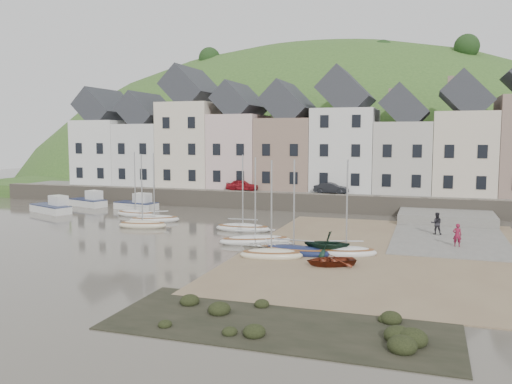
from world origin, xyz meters
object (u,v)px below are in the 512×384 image
(person_red, at_px, (457,235))
(car_right, at_px, (331,188))
(car_left, at_px, (242,185))
(rowboat_white, at_px, (267,245))
(rowboat_green, at_px, (327,243))
(sailboat_0, at_px, (136,214))
(person_dark, at_px, (436,223))
(rowboat_red, at_px, (331,260))

(person_red, xyz_separation_m, car_right, (-11.62, 16.73, 1.28))
(car_left, bearing_deg, rowboat_white, -166.13)
(rowboat_white, bearing_deg, car_left, 174.50)
(rowboat_green, distance_m, car_left, 25.59)
(rowboat_white, relative_size, car_left, 0.97)
(sailboat_0, relative_size, person_red, 4.03)
(sailboat_0, xyz_separation_m, car_right, (16.67, 10.90, 1.92))
(person_dark, bearing_deg, rowboat_red, 59.91)
(rowboat_white, relative_size, person_dark, 2.06)
(sailboat_0, bearing_deg, rowboat_green, -27.97)
(rowboat_red, bearing_deg, sailboat_0, -149.03)
(rowboat_white, bearing_deg, sailboat_0, -152.77)
(rowboat_green, bearing_deg, sailboat_0, -125.84)
(car_left, bearing_deg, person_red, -137.73)
(rowboat_white, distance_m, person_dark, 14.13)
(rowboat_red, xyz_separation_m, car_left, (-14.24, 24.48, 1.85))
(person_dark, height_order, car_right, car_right)
(rowboat_white, bearing_deg, rowboat_red, 31.09)
(person_dark, distance_m, car_left, 23.75)
(rowboat_red, xyz_separation_m, person_red, (7.22, 7.75, 0.54))
(rowboat_green, bearing_deg, rowboat_white, -96.49)
(person_dark, relative_size, car_right, 0.48)
(person_dark, bearing_deg, car_left, -35.56)
(rowboat_green, height_order, car_left, car_left)
(person_red, bearing_deg, rowboat_red, 42.17)
(person_red, distance_m, person_dark, 4.44)
(rowboat_white, relative_size, rowboat_green, 1.21)
(rowboat_white, xyz_separation_m, rowboat_red, (4.69, -2.68, -0.06))
(car_left, bearing_deg, car_right, -99.79)
(rowboat_green, bearing_deg, rowboat_red, 7.18)
(sailboat_0, height_order, rowboat_white, sailboat_0)
(person_red, relative_size, car_right, 0.44)
(rowboat_green, distance_m, rowboat_red, 2.91)
(person_dark, bearing_deg, car_right, -54.21)
(sailboat_0, xyz_separation_m, car_left, (6.83, 10.90, 1.94))
(sailboat_0, distance_m, rowboat_green, 23.02)
(rowboat_red, height_order, car_left, car_left)
(rowboat_green, distance_m, car_right, 22.05)
(person_dark, relative_size, car_left, 0.47)
(rowboat_red, relative_size, person_red, 1.84)
(rowboat_green, distance_m, person_dark, 11.38)
(rowboat_green, relative_size, car_right, 0.81)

